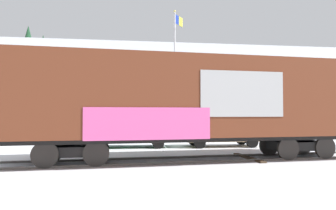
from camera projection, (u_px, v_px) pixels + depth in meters
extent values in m
plane|color=silver|center=(159.00, 161.00, 11.82)|extent=(260.00, 260.00, 0.00)
cube|color=#4C4742|center=(198.00, 162.00, 11.30)|extent=(59.87, 4.14, 0.08)
cube|color=#4C4742|center=(188.00, 157.00, 12.71)|extent=(59.87, 4.14, 0.08)
cube|color=#423323|center=(249.00, 158.00, 12.48)|extent=(0.41, 2.51, 0.07)
cube|color=#5B2B19|center=(193.00, 98.00, 12.08)|extent=(14.70, 4.01, 3.02)
cube|color=#2D2823|center=(193.00, 57.00, 12.13)|extent=(13.79, 1.33, 0.24)
cube|color=#999999|center=(243.00, 94.00, 10.86)|extent=(3.19, 0.25, 1.66)
cube|color=#CC4C8C|center=(149.00, 124.00, 10.14)|extent=(4.31, 0.32, 1.10)
cube|color=black|center=(193.00, 138.00, 12.03)|extent=(14.32, 2.63, 0.20)
cube|color=black|center=(73.00, 150.00, 11.10)|extent=(2.19, 1.51, 0.36)
cylinder|color=black|center=(45.00, 155.00, 10.22)|extent=(0.93, 0.18, 0.92)
cylinder|color=black|center=(52.00, 150.00, 11.63)|extent=(0.93, 0.18, 0.92)
cylinder|color=black|center=(96.00, 154.00, 10.56)|extent=(0.93, 0.18, 0.92)
cylinder|color=black|center=(97.00, 149.00, 11.97)|extent=(0.93, 0.18, 0.92)
cube|color=black|center=(296.00, 145.00, 12.94)|extent=(2.19, 1.51, 0.36)
cylinder|color=black|center=(288.00, 149.00, 12.06)|extent=(0.93, 0.18, 0.92)
cylinder|color=black|center=(269.00, 145.00, 13.47)|extent=(0.93, 0.18, 0.92)
cylinder|color=black|center=(325.00, 148.00, 12.40)|extent=(0.93, 0.18, 0.92)
cylinder|color=black|center=(303.00, 144.00, 13.81)|extent=(0.93, 0.18, 0.92)
cylinder|color=silver|center=(175.00, 76.00, 21.29)|extent=(0.12, 0.12, 9.09)
sphere|color=#D8CC66|center=(175.00, 11.00, 21.42)|extent=(0.18, 0.18, 0.18)
cube|color=navy|center=(179.00, 21.00, 21.96)|extent=(0.71, 0.93, 0.65)
cube|color=yellow|center=(181.00, 22.00, 22.21)|extent=(0.37, 0.48, 0.65)
cube|color=silver|center=(133.00, 93.00, 69.35)|extent=(156.82, 43.47, 13.52)
cone|color=#193D23|center=(43.00, 44.00, 57.99)|extent=(1.80, 1.80, 3.59)
cone|color=#193D23|center=(28.00, 38.00, 55.52)|extent=(2.34, 2.34, 4.68)
cube|color=#1E5933|center=(130.00, 134.00, 16.71)|extent=(4.54, 1.81, 0.79)
cube|color=#2D333D|center=(126.00, 122.00, 16.71)|extent=(2.44, 1.61, 0.63)
cylinder|color=black|center=(156.00, 140.00, 17.71)|extent=(0.64, 0.23, 0.64)
cylinder|color=black|center=(158.00, 143.00, 16.06)|extent=(0.64, 0.23, 0.64)
cylinder|color=black|center=(103.00, 140.00, 17.34)|extent=(0.64, 0.23, 0.64)
cylinder|color=black|center=(100.00, 143.00, 15.70)|extent=(0.64, 0.23, 0.64)
cube|color=#9E8966|center=(222.00, 134.00, 17.14)|extent=(4.36, 1.77, 0.77)
cube|color=#2D333D|center=(218.00, 122.00, 17.14)|extent=(2.08, 1.57, 0.62)
cylinder|color=black|center=(241.00, 139.00, 18.12)|extent=(0.64, 0.23, 0.64)
cylinder|color=black|center=(252.00, 142.00, 16.50)|extent=(0.64, 0.23, 0.64)
cylinder|color=black|center=(193.00, 140.00, 17.76)|extent=(0.64, 0.23, 0.64)
cylinder|color=black|center=(200.00, 142.00, 16.14)|extent=(0.64, 0.23, 0.64)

